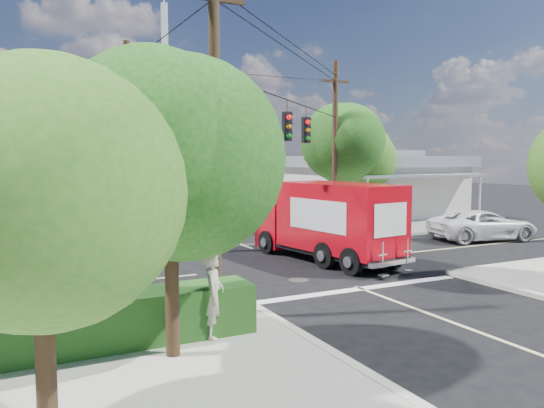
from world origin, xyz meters
TOP-DOWN VIEW (x-y plane):
  - ground at (0.00, 0.00)m, footprint 120.00×120.00m
  - sidewalk_ne at (10.88, 10.88)m, footprint 14.12×14.12m
  - road_markings at (0.00, -1.47)m, footprint 32.00×32.00m
  - building_ne at (12.50, 11.97)m, footprint 11.80×10.20m
  - radio_tower at (0.50, 20.00)m, footprint 0.80×0.80m
  - tree_sw_front at (-6.99, -7.54)m, footprint 3.88×3.78m
  - tree_sw_back at (-9.49, -10.04)m, footprint 3.56×3.42m
  - tree_ne_front at (7.21, 6.76)m, footprint 4.21×4.14m
  - tree_ne_back at (9.81, 8.96)m, footprint 3.77×3.66m
  - palm_nw_front at (-7.50, 7.50)m, footprint 3.01×3.08m
  - palm_nw_back at (-9.50, 9.00)m, footprint 3.01×3.08m
  - utility_poles at (-1.58, 1.60)m, footprint 12.00×10.68m
  - picket_fence at (-7.80, -5.60)m, footprint 5.94×0.06m
  - hedge_sw at (-8.00, -6.40)m, footprint 6.20×1.20m
  - vending_boxes at (6.50, 6.20)m, footprint 1.90×0.50m
  - delivery_truck at (1.50, 0.02)m, footprint 3.26×7.50m
  - parked_car at (11.41, 1.12)m, footprint 5.77×3.46m
  - pedestrian at (-5.89, -6.88)m, footprint 0.74×0.84m

SIDE VIEW (x-z plane):
  - ground at x=0.00m, z-range 0.00..0.00m
  - road_markings at x=0.00m, z-range 0.00..0.01m
  - sidewalk_ne at x=10.88m, z-range 0.00..0.14m
  - picket_fence at x=-7.80m, z-range 0.18..1.18m
  - hedge_sw at x=-8.00m, z-range 0.14..1.24m
  - vending_boxes at x=6.50m, z-range 0.14..1.24m
  - parked_car at x=11.41m, z-range 0.00..1.50m
  - pedestrian at x=-5.89m, z-range 0.14..2.06m
  - delivery_truck at x=1.50m, z-range 0.02..3.17m
  - building_ne at x=12.50m, z-range 0.07..4.57m
  - tree_sw_back at x=-9.49m, z-range 1.19..6.60m
  - tree_ne_back at x=9.81m, z-range 1.27..7.10m
  - tree_sw_front at x=-6.99m, z-range 1.32..7.35m
  - palm_nw_back at x=-9.50m, z-range 2.08..7.27m
  - utility_poles at x=-1.58m, z-range 0.17..9.17m
  - tree_ne_front at x=7.21m, z-range 1.44..8.09m
  - palm_nw_front at x=-7.50m, z-range 2.25..7.84m
  - radio_tower at x=0.50m, z-range -2.86..14.14m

